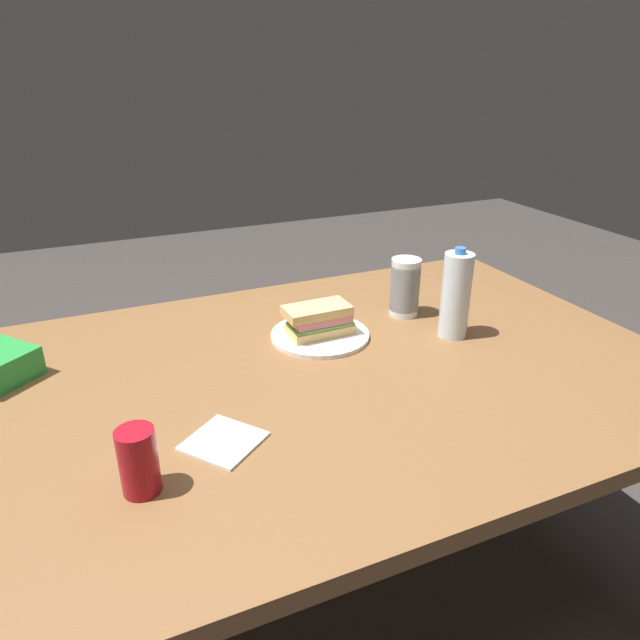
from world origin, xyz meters
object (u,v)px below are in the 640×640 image
(soda_can_red, at_px, (139,461))
(dining_table, at_px, (310,398))
(plastic_cup_stack, at_px, (405,287))
(sandwich, at_px, (319,320))
(water_bottle_tall, at_px, (456,295))
(paper_plate, at_px, (320,335))

(soda_can_red, bearing_deg, dining_table, -147.62)
(plastic_cup_stack, bearing_deg, sandwich, 8.83)
(soda_can_red, bearing_deg, water_bottle_tall, -160.81)
(plastic_cup_stack, bearing_deg, water_bottle_tall, 104.97)
(dining_table, xyz_separation_m, water_bottle_tall, (-0.43, -0.03, 0.19))
(soda_can_red, bearing_deg, sandwich, -140.60)
(soda_can_red, xyz_separation_m, water_bottle_tall, (-0.85, -0.30, 0.05))
(soda_can_red, bearing_deg, plastic_cup_stack, -149.73)
(paper_plate, xyz_separation_m, sandwich, (0.00, 0.00, 0.05))
(dining_table, bearing_deg, paper_plate, -121.50)
(sandwich, height_order, plastic_cup_stack, plastic_cup_stack)
(dining_table, bearing_deg, plastic_cup_stack, -152.19)
(paper_plate, xyz_separation_m, water_bottle_tall, (-0.33, 0.13, 0.11))
(paper_plate, bearing_deg, soda_can_red, 39.32)
(dining_table, distance_m, water_bottle_tall, 0.47)
(paper_plate, bearing_deg, water_bottle_tall, 158.38)
(soda_can_red, xyz_separation_m, plastic_cup_stack, (-0.80, -0.47, 0.02))
(dining_table, xyz_separation_m, sandwich, (-0.09, -0.16, 0.13))
(soda_can_red, height_order, water_bottle_tall, water_bottle_tall)
(water_bottle_tall, bearing_deg, dining_table, 3.63)
(water_bottle_tall, relative_size, plastic_cup_stack, 1.46)
(paper_plate, height_order, sandwich, sandwich)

